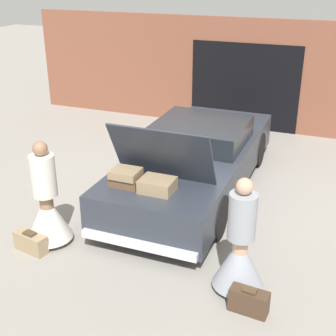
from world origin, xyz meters
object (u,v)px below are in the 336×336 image
object	(u,v)px
person_left	(47,208)
person_right	(240,252)
suitcase_beside_left_person	(31,242)
car	(195,160)
suitcase_beside_right_person	(249,301)

from	to	relation	value
person_left	person_right	xyz separation A→B (m)	(3.02, -0.06, -0.01)
person_right	suitcase_beside_left_person	distance (m)	3.17
person_right	person_left	bearing A→B (deg)	94.74
car	suitcase_beside_right_person	size ratio (longest dim) A/B	10.28
person_left	person_right	distance (m)	3.02
suitcase_beside_left_person	suitcase_beside_right_person	xyz separation A→B (m)	(3.37, -0.12, 0.01)
person_left	suitcase_beside_right_person	size ratio (longest dim) A/B	3.32
person_left	suitcase_beside_right_person	bearing A→B (deg)	96.70
suitcase_beside_left_person	person_right	bearing A→B (deg)	5.04
person_right	suitcase_beside_left_person	size ratio (longest dim) A/B	2.87
car	suitcase_beside_left_person	bearing A→B (deg)	-118.65
car	suitcase_beside_right_person	bearing A→B (deg)	-60.43
car	suitcase_beside_left_person	world-z (taller)	car
person_right	suitcase_beside_right_person	bearing A→B (deg)	-143.06
car	suitcase_beside_left_person	xyz separation A→B (m)	(-1.62, -2.96, -0.44)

